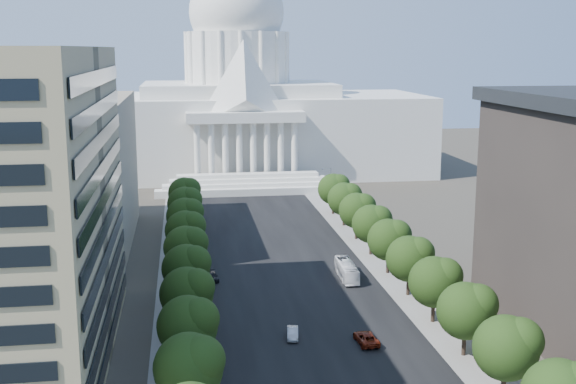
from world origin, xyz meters
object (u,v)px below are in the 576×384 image
car_silver (293,333)px  car_red (366,338)px  car_dark_b (212,277)px  city_bus (347,270)px

car_silver → car_red: (9.69, -3.33, 0.05)m
car_silver → car_dark_b: (-10.02, 27.22, -0.05)m
car_red → city_bus: city_bus is taller
car_red → car_silver: bearing=-22.6°
car_red → city_bus: (3.74, 28.33, 0.73)m
city_bus → car_dark_b: bearing=176.4°
car_dark_b → city_bus: 23.57m
car_silver → city_bus: bearing=69.6°
car_red → city_bus: size_ratio=0.52×
car_red → car_dark_b: size_ratio=1.20×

